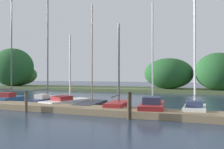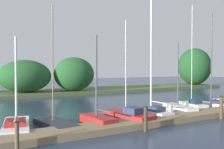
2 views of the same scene
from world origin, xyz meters
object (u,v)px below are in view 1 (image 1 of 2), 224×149
object	(u,v)px
sailboat_7	(195,106)
mooring_piling_2	(129,106)
sailboat_1	(10,98)
sailboat_5	(118,105)
mooring_piling_1	(26,102)
sailboat_4	(92,104)
sailboat_2	(46,98)
sailboat_3	(68,101)
sailboat_6	(152,106)

from	to	relation	value
sailboat_7	mooring_piling_2	xyz separation A→B (m)	(-2.83, -2.83, 0.19)
sailboat_1	sailboat_5	bearing A→B (deg)	-99.08
sailboat_5	mooring_piling_1	size ratio (longest dim) A/B	4.39
sailboat_4	sailboat_5	distance (m)	2.49
sailboat_2	sailboat_7	bearing A→B (deg)	-93.56
mooring_piling_2	sailboat_3	bearing A→B (deg)	147.36
sailboat_4	sailboat_5	size ratio (longest dim) A/B	1.31
sailboat_5	sailboat_3	bearing A→B (deg)	69.98
sailboat_1	mooring_piling_1	bearing A→B (deg)	-131.32
sailboat_3	sailboat_6	distance (m)	6.52
sailboat_1	sailboat_7	distance (m)	13.47
mooring_piling_2	sailboat_1	bearing A→B (deg)	163.51
sailboat_2	mooring_piling_2	xyz separation A→B (m)	(7.67, -3.66, 0.21)
sailboat_1	sailboat_6	xyz separation A→B (m)	(11.19, -0.66, -0.03)
sailboat_4	sailboat_7	distance (m)	6.72
sailboat_2	mooring_piling_1	bearing A→B (deg)	-159.88
mooring_piling_2	sailboat_4	bearing A→B (deg)	137.65
sailboat_2	mooring_piling_2	size ratio (longest dim) A/B	6.31
sailboat_3	sailboat_4	size ratio (longest dim) A/B	0.73
sailboat_3	sailboat_5	bearing A→B (deg)	-93.05
sailboat_5	sailboat_6	size ratio (longest dim) A/B	0.83
sailboat_4	mooring_piling_1	bearing A→B (deg)	136.19
sailboat_4	sailboat_7	size ratio (longest dim) A/B	0.86
mooring_piling_1	sailboat_4	bearing A→B (deg)	52.70
sailboat_2	sailboat_3	distance (m)	1.84
sailboat_6	mooring_piling_2	world-z (taller)	sailboat_6
sailboat_2	sailboat_7	xyz separation A→B (m)	(10.50, -0.83, 0.02)
sailboat_3	mooring_piling_1	bearing A→B (deg)	-177.25
sailboat_2	sailboat_4	bearing A→B (deg)	-91.33
sailboat_3	mooring_piling_2	size ratio (longest dim) A/B	3.79
sailboat_1	sailboat_3	distance (m)	4.83
sailboat_7	mooring_piling_2	distance (m)	4.01
sailboat_3	sailboat_7	bearing A→B (deg)	-83.85
sailboat_4	mooring_piling_1	size ratio (longest dim) A/B	5.75
sailboat_5	mooring_piling_2	world-z (taller)	sailboat_5
sailboat_7	mooring_piling_1	distance (m)	9.66
sailboat_1	sailboat_5	world-z (taller)	sailboat_1
sailboat_4	sailboat_3	bearing A→B (deg)	76.91
sailboat_5	mooring_piling_1	bearing A→B (deg)	111.88
sailboat_1	sailboat_2	bearing A→B (deg)	-85.57
sailboat_2	sailboat_3	xyz separation A→B (m)	(1.83, 0.08, -0.15)
sailboat_7	sailboat_2	bearing A→B (deg)	83.50
sailboat_2	sailboat_7	distance (m)	10.53
sailboat_1	sailboat_5	distance (m)	9.10
mooring_piling_2	sailboat_2	bearing A→B (deg)	154.46
sailboat_1	sailboat_6	world-z (taller)	sailboat_1
sailboat_2	sailboat_6	xyz separation A→B (m)	(8.23, -1.18, -0.07)
sailboat_5	mooring_piling_2	bearing A→B (deg)	-153.80
sailboat_2	sailboat_5	size ratio (longest dim) A/B	1.59
sailboat_1	sailboat_4	world-z (taller)	sailboat_1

